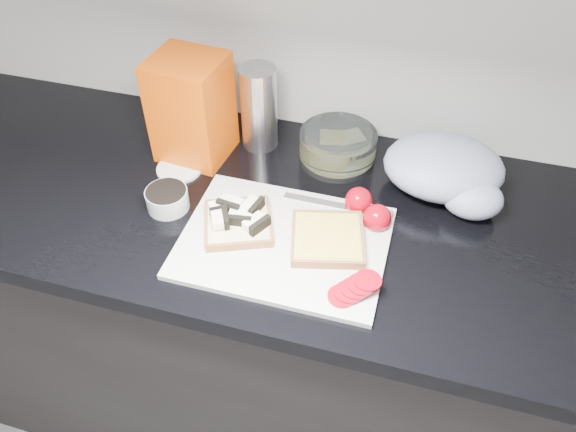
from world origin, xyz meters
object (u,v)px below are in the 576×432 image
object	(u,v)px
glass_bowl	(338,147)
bread_bag	(192,108)
cutting_board	(284,242)
steel_canister	(259,108)

from	to	relation	value
glass_bowl	bread_bag	world-z (taller)	bread_bag
cutting_board	bread_bag	world-z (taller)	bread_bag
glass_bowl	bread_bag	xyz separation A→B (m)	(-0.32, -0.06, 0.08)
cutting_board	glass_bowl	bearing A→B (deg)	81.63
glass_bowl	steel_canister	distance (m)	0.20
cutting_board	bread_bag	size ratio (longest dim) A/B	1.68
glass_bowl	steel_canister	world-z (taller)	steel_canister
cutting_board	glass_bowl	xyz separation A→B (m)	(0.04, 0.29, 0.03)
cutting_board	steel_canister	world-z (taller)	steel_canister
cutting_board	steel_canister	xyz separation A→B (m)	(-0.15, 0.30, 0.09)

